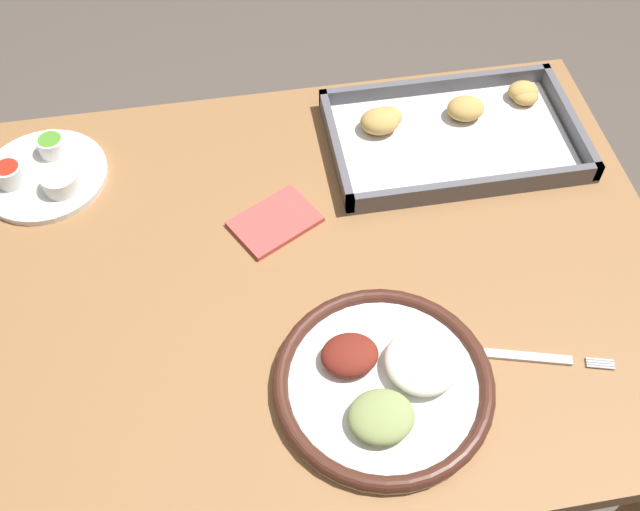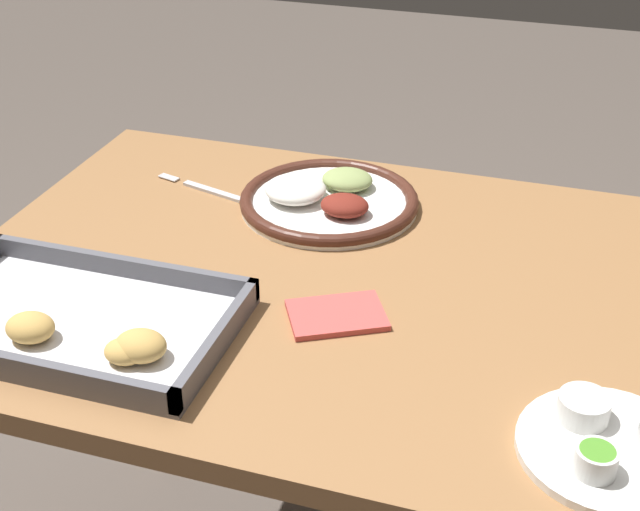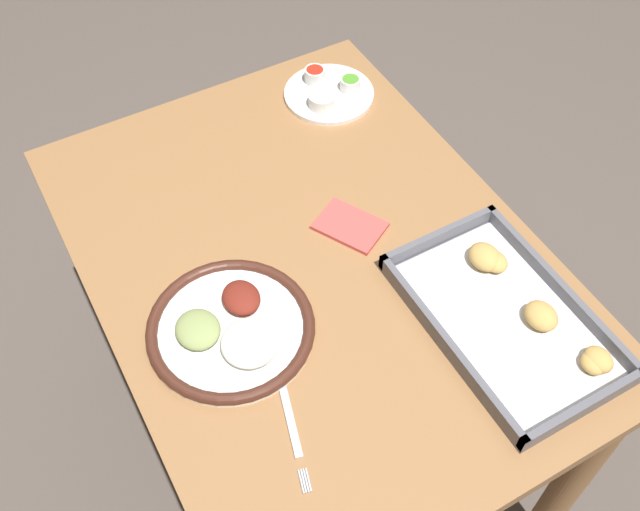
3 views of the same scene
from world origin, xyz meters
name	(u,v)px [view 1 (image 1 of 3)]	position (x,y,z in m)	size (l,w,h in m)	color
ground_plane	(311,471)	(0.00, 0.00, 0.00)	(8.00, 8.00, 0.00)	#564C44
dining_table	(307,322)	(0.00, 0.00, 0.63)	(1.02, 0.74, 0.76)	olive
dinner_plate	(385,382)	(0.07, -0.19, 0.77)	(0.27, 0.27, 0.04)	white
fork	(521,356)	(0.25, -0.18, 0.76)	(0.21, 0.07, 0.00)	silver
saucer_plate	(44,173)	(-0.36, 0.23, 0.77)	(0.19, 0.19, 0.04)	white
baking_tray	(451,131)	(0.27, 0.22, 0.77)	(0.39, 0.24, 0.04)	#595960
napkin	(275,222)	(-0.03, 0.09, 0.76)	(0.14, 0.13, 0.01)	#CC4C47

